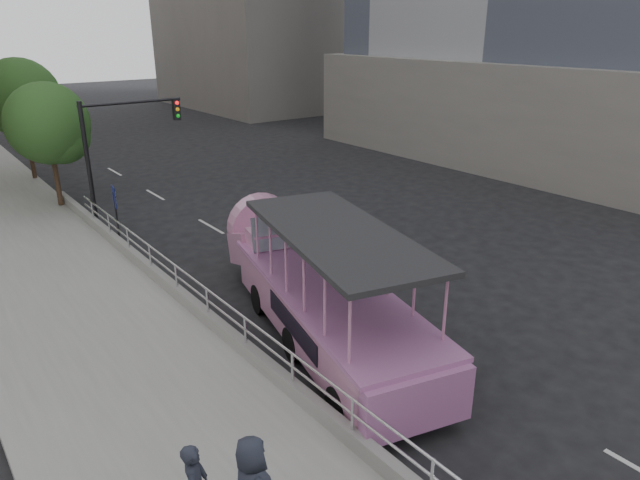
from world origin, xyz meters
The scene contains 11 objects.
ground centered at (0.00, 0.00, 0.00)m, with size 160.00×160.00×0.00m, color black.
sidewalk centered at (-5.75, 10.00, 0.15)m, with size 5.50×80.00×0.30m, color #9B9B96.
kerb_wall centered at (-3.12, 2.00, 0.48)m, with size 0.24×30.00×0.36m, color gray.
guardrail centered at (-3.12, 2.00, 1.14)m, with size 0.07×22.00×0.71m.
duck_boat centered at (-0.69, 0.43, 1.25)m, with size 4.72×10.38×3.36m.
car centered at (4.21, 6.70, 0.61)m, with size 1.45×3.58×1.22m, color silver.
parking_sign centered at (-2.91, 9.69, 1.57)m, with size 0.10×0.55×2.46m.
traffic_signal centered at (-1.70, 12.50, 3.50)m, with size 4.20×0.32×5.20m.
street_tree_near centered at (-3.30, 15.93, 3.82)m, with size 3.52×3.52×5.72m.
street_tree_far centered at (-3.10, 21.93, 4.31)m, with size 3.97×3.97×6.45m.
tower_podium centered at (30.00, 10.00, 3.00)m, with size 26.00×26.00×6.00m, color gray.
Camera 1 is at (-9.01, -10.72, 7.89)m, focal length 32.00 mm.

